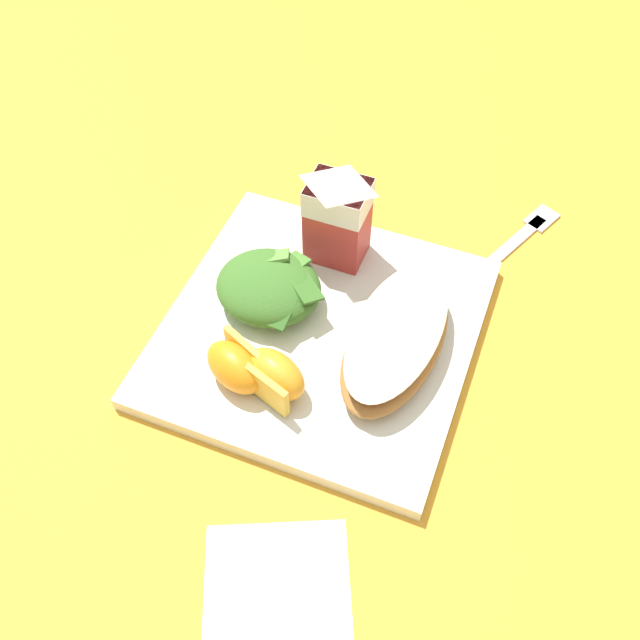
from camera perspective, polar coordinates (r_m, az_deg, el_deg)
ground at (r=0.68m, az=0.00°, el=-1.32°), size 3.00×3.00×0.00m
white_plate at (r=0.67m, az=0.00°, el=-0.92°), size 0.28×0.28×0.02m
cheesy_pizza_bread at (r=0.64m, az=6.25°, el=-1.13°), size 0.09×0.17×0.04m
green_salad_pile at (r=0.67m, az=-4.10°, el=2.65°), size 0.11×0.09×0.04m
milk_carton at (r=0.68m, az=1.44°, el=8.76°), size 0.06×0.04×0.11m
orange_wedge_front at (r=0.62m, az=-6.72°, el=-3.66°), size 0.07×0.06×0.04m
orange_wedge_middle at (r=0.61m, az=-3.73°, el=-4.45°), size 0.07×0.05×0.04m
paper_napkin at (r=0.57m, az=-3.44°, el=-21.01°), size 0.15×0.15×0.00m
metal_fork at (r=0.77m, az=14.86°, el=5.70°), size 0.09×0.18×0.01m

